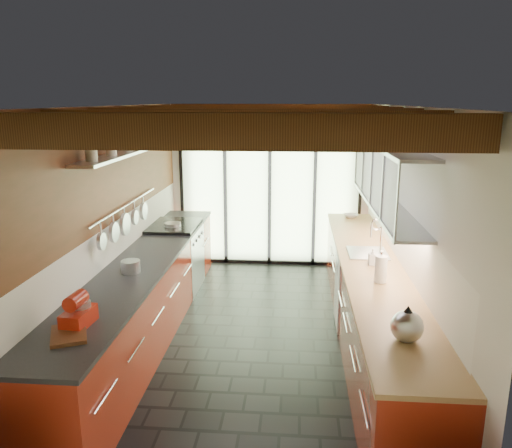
{
  "coord_description": "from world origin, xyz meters",
  "views": [
    {
      "loc": [
        0.43,
        -5.25,
        2.67
      ],
      "look_at": [
        -0.03,
        0.4,
        1.25
      ],
      "focal_mm": 35.0,
      "sensor_mm": 36.0,
      "label": 1
    }
  ],
  "objects_px": {
    "soap_bottle": "(373,257)",
    "bowl": "(351,216)",
    "paper_towel": "(381,269)",
    "stand_mixer": "(79,312)",
    "kettle": "(407,324)"
  },
  "relations": [
    {
      "from": "bowl",
      "to": "stand_mixer",
      "type": "bearing_deg",
      "value": -122.66
    },
    {
      "from": "kettle",
      "to": "bowl",
      "type": "xyz_separation_m",
      "value": [
        0.0,
        4.01,
        -0.1
      ]
    },
    {
      "from": "stand_mixer",
      "to": "soap_bottle",
      "type": "xyz_separation_m",
      "value": [
        2.54,
        1.71,
        -0.02
      ]
    },
    {
      "from": "soap_bottle",
      "to": "bowl",
      "type": "height_order",
      "value": "soap_bottle"
    },
    {
      "from": "stand_mixer",
      "to": "paper_towel",
      "type": "height_order",
      "value": "paper_towel"
    },
    {
      "from": "paper_towel",
      "to": "kettle",
      "type": "bearing_deg",
      "value": -90.0
    },
    {
      "from": "soap_bottle",
      "to": "bowl",
      "type": "relative_size",
      "value": 0.86
    },
    {
      "from": "stand_mixer",
      "to": "soap_bottle",
      "type": "height_order",
      "value": "stand_mixer"
    },
    {
      "from": "stand_mixer",
      "to": "soap_bottle",
      "type": "bearing_deg",
      "value": 33.93
    },
    {
      "from": "kettle",
      "to": "soap_bottle",
      "type": "relative_size",
      "value": 1.8
    },
    {
      "from": "stand_mixer",
      "to": "kettle",
      "type": "height_order",
      "value": "kettle"
    },
    {
      "from": "paper_towel",
      "to": "bowl",
      "type": "bearing_deg",
      "value": 90.0
    },
    {
      "from": "paper_towel",
      "to": "soap_bottle",
      "type": "xyz_separation_m",
      "value": [
        0.0,
        0.54,
        -0.04
      ]
    },
    {
      "from": "soap_bottle",
      "to": "paper_towel",
      "type": "bearing_deg",
      "value": -90.0
    },
    {
      "from": "soap_bottle",
      "to": "stand_mixer",
      "type": "bearing_deg",
      "value": -146.07
    }
  ]
}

